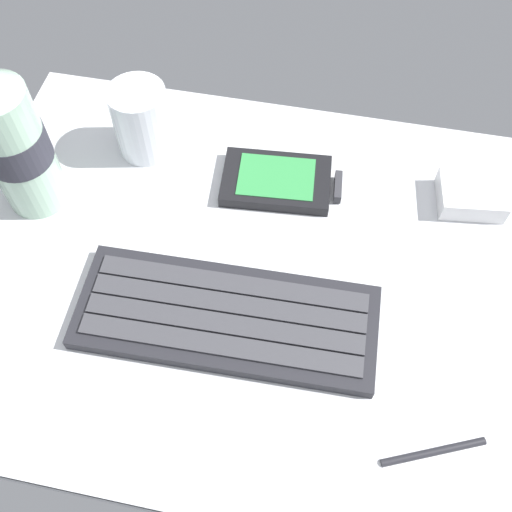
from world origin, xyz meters
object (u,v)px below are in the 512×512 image
handheld_device (282,182)px  water_bottle (12,140)px  stylus_pen (434,451)px  keyboard (227,317)px  charger_block (471,195)px  juice_cup (142,123)px

handheld_device → water_bottle: (-26.13, -6.63, 8.28)cm
water_bottle → stylus_pen: water_bottle is taller
keyboard → charger_block: bearing=40.1°
juice_cup → charger_block: bearing=-1.3°
charger_block → water_bottle: bearing=-169.8°
charger_block → stylus_pen: bearing=-95.4°
handheld_device → charger_block: bearing=5.0°
juice_cup → water_bottle: bearing=-135.9°
juice_cup → charger_block: (37.14, -0.87, -2.71)cm
juice_cup → water_bottle: (-9.60, -9.31, 5.10)cm
keyboard → stylus_pen: keyboard is taller
keyboard → handheld_device: (2.36, 17.52, -0.08)cm
juice_cup → charger_block: 37.25cm
handheld_device → juice_cup: (-16.53, 2.68, 3.18)cm
charger_block → handheld_device: bearing=-175.0°
juice_cup → stylus_pen: (34.48, -28.95, -3.56)cm
handheld_device → juice_cup: bearing=170.8°
juice_cup → water_bottle: 14.31cm
juice_cup → stylus_pen: juice_cup is taller
water_bottle → stylus_pen: size_ratio=2.19×
keyboard → juice_cup: 24.87cm
water_bottle → juice_cup: bearing=44.1°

